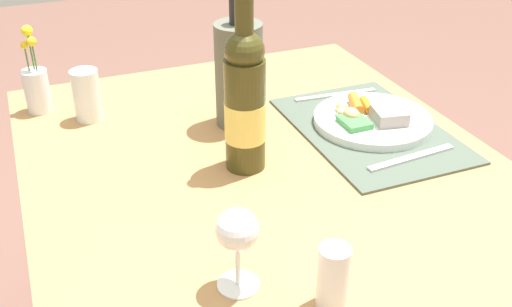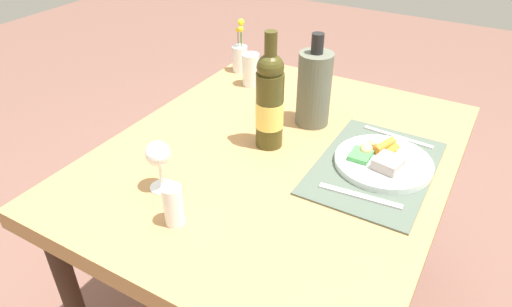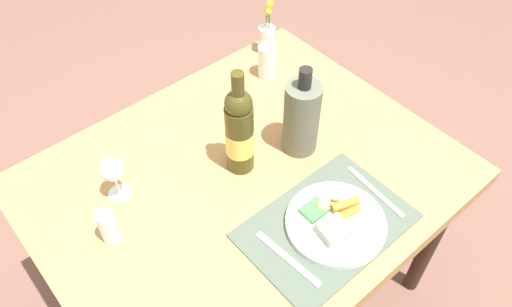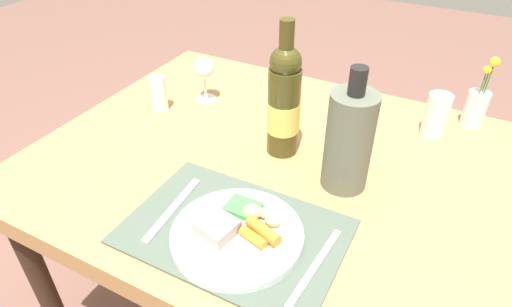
% 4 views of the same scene
% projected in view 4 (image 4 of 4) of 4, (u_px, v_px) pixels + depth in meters
% --- Properties ---
extents(dining_table, '(1.17, 0.94, 0.72)m').
position_uv_depth(dining_table, '(269.00, 177.00, 1.15)').
color(dining_table, '#AF7E4D').
rests_on(dining_table, ground_plane).
extents(placemat, '(0.44, 0.30, 0.01)m').
position_uv_depth(placemat, '(234.00, 231.00, 0.89)').
color(placemat, '#4B594C').
rests_on(placemat, dining_table).
extents(dinner_plate, '(0.27, 0.27, 0.05)m').
position_uv_depth(dinner_plate, '(238.00, 232.00, 0.87)').
color(dinner_plate, silver).
rests_on(dinner_plate, placemat).
extents(fork, '(0.03, 0.21, 0.00)m').
position_uv_depth(fork, '(173.00, 209.00, 0.94)').
color(fork, silver).
rests_on(fork, placemat).
extents(knife, '(0.03, 0.21, 0.00)m').
position_uv_depth(knife, '(315.00, 266.00, 0.81)').
color(knife, silver).
rests_on(knife, placemat).
extents(wine_glass, '(0.07, 0.07, 0.14)m').
position_uv_depth(wine_glass, '(204.00, 70.00, 1.29)').
color(wine_glass, white).
rests_on(wine_glass, dining_table).
extents(cooler_bottle, '(0.11, 0.11, 0.29)m').
position_uv_depth(cooler_bottle, '(349.00, 140.00, 0.95)').
color(cooler_bottle, '#5D6051').
rests_on(cooler_bottle, dining_table).
extents(water_tumbler, '(0.06, 0.06, 0.12)m').
position_uv_depth(water_tumbler, '(436.00, 118.00, 1.16)').
color(water_tumbler, silver).
rests_on(water_tumbler, dining_table).
extents(wine_bottle, '(0.08, 0.08, 0.34)m').
position_uv_depth(wine_bottle, '(284.00, 102.00, 1.05)').
color(wine_bottle, '#3F3B16').
rests_on(wine_bottle, dining_table).
extents(flower_vase, '(0.06, 0.06, 0.21)m').
position_uv_depth(flower_vase, '(476.00, 106.00, 1.20)').
color(flower_vase, silver).
rests_on(flower_vase, dining_table).
extents(salt_shaker, '(0.05, 0.05, 0.10)m').
position_uv_depth(salt_shaker, '(159.00, 93.00, 1.28)').
color(salt_shaker, white).
rests_on(salt_shaker, dining_table).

